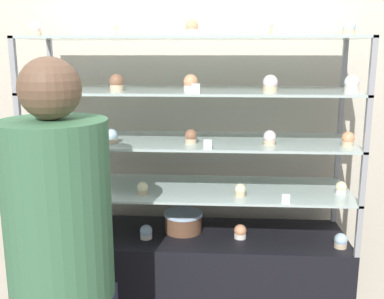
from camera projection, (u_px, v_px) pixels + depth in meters
name	position (u px, v px, depth m)	size (l,w,h in m)	color
back_wall	(196.00, 113.00, 2.57)	(8.00, 0.05, 2.60)	beige
display_base	(192.00, 296.00, 2.41)	(1.57, 0.46, 0.72)	black
display_riser_lower	(192.00, 190.00, 2.28)	(1.57, 0.46, 0.25)	#99999E
display_riser_middle	(192.00, 142.00, 2.22)	(1.57, 0.46, 0.25)	#99999E
display_riser_upper	(192.00, 92.00, 2.17)	(1.57, 0.46, 0.25)	#99999E
display_riser_top	(192.00, 40.00, 2.12)	(1.57, 0.46, 0.25)	#99999E
layer_cake_centerpiece	(183.00, 222.00, 2.35)	(0.20, 0.20, 0.10)	brown
sheet_cake_frosted	(294.00, 30.00, 2.03)	(0.20, 0.18, 0.06)	beige
cupcake_0	(46.00, 233.00, 2.24)	(0.06, 0.06, 0.07)	beige
cupcake_1	(146.00, 232.00, 2.26)	(0.06, 0.06, 0.07)	white
cupcake_2	(240.00, 232.00, 2.26)	(0.06, 0.06, 0.07)	white
cupcake_3	(341.00, 241.00, 2.16)	(0.06, 0.06, 0.07)	#CCB28C
price_tag_0	(86.00, 244.00, 2.15)	(0.04, 0.00, 0.04)	white
cupcake_4	(47.00, 182.00, 2.27)	(0.05, 0.05, 0.06)	beige
cupcake_5	(143.00, 188.00, 2.16)	(0.05, 0.05, 0.06)	#CCB28C
cupcake_6	(240.00, 190.00, 2.13)	(0.05, 0.05, 0.06)	#CCB28C
cupcake_7	(341.00, 188.00, 2.17)	(0.05, 0.05, 0.06)	white
price_tag_1	(286.00, 199.00, 2.04)	(0.04, 0.00, 0.04)	white
cupcake_8	(43.00, 133.00, 2.23)	(0.06, 0.06, 0.07)	#CCB28C
cupcake_9	(112.00, 137.00, 2.13)	(0.06, 0.06, 0.07)	#CCB28C
cupcake_10	(191.00, 137.00, 2.13)	(0.06, 0.06, 0.07)	#CCB28C
cupcake_11	(270.00, 138.00, 2.10)	(0.06, 0.06, 0.07)	#CCB28C
cupcake_12	(348.00, 139.00, 2.07)	(0.06, 0.06, 0.07)	#CCB28C
price_tag_2	(208.00, 144.00, 2.01)	(0.04, 0.00, 0.04)	white
cupcake_13	(36.00, 83.00, 2.10)	(0.07, 0.07, 0.08)	white
cupcake_14	(117.00, 83.00, 2.10)	(0.07, 0.07, 0.08)	#CCB28C
cupcake_15	(190.00, 83.00, 2.06)	(0.07, 0.07, 0.08)	white
cupcake_16	(270.00, 84.00, 2.02)	(0.07, 0.07, 0.08)	#CCB28C
cupcake_17	(352.00, 84.00, 2.03)	(0.07, 0.07, 0.08)	beige
price_tag_3	(196.00, 89.00, 1.96)	(0.04, 0.00, 0.04)	white
cupcake_18	(35.00, 29.00, 2.11)	(0.06, 0.06, 0.08)	#CCB28C
cupcake_19	(111.00, 28.00, 2.05)	(0.06, 0.06, 0.08)	beige
cupcake_20	(192.00, 28.00, 2.02)	(0.06, 0.06, 0.08)	white
cupcake_21	(349.00, 28.00, 2.02)	(0.06, 0.06, 0.08)	#CCB28C
price_tag_4	(75.00, 30.00, 1.93)	(0.04, 0.00, 0.04)	white
donut_glazed	(102.00, 33.00, 2.18)	(0.15, 0.15, 0.04)	#EFE5CC
customer_figure	(62.00, 266.00, 1.65)	(0.38, 0.38, 1.63)	#282D47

